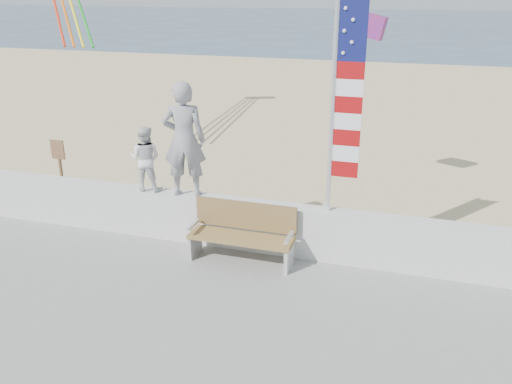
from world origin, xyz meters
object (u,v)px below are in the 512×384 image
at_px(child, 145,159).
at_px(bench, 243,232).
at_px(flag, 341,98).
at_px(adult, 184,140).

height_order(child, bench, child).
relative_size(child, flag, 0.35).
height_order(bench, flag, flag).
height_order(child, flag, flag).
bearing_deg(bench, flag, 16.97).
bearing_deg(child, adult, 174.23).
bearing_deg(flag, bench, -163.03).
distance_m(child, bench, 2.29).
xyz_separation_m(adult, bench, (1.22, -0.45, -1.42)).
relative_size(adult, flag, 0.59).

